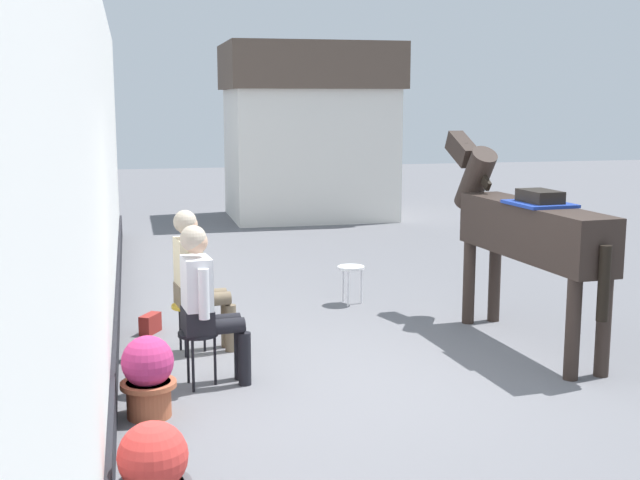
{
  "coord_description": "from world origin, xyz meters",
  "views": [
    {
      "loc": [
        -2.2,
        -6.65,
        2.42
      ],
      "look_at": [
        -0.4,
        1.2,
        1.05
      ],
      "focal_mm": 46.83,
      "sensor_mm": 36.0,
      "label": 1
    }
  ],
  "objects_px": {
    "satchel_bag": "(150,324)",
    "seated_visitor_far": "(195,274)",
    "flower_planter_middle": "(148,375)",
    "saddled_horse_center": "(525,229)",
    "spare_stool_white": "(351,271)",
    "flower_planter_near": "(153,474)",
    "seated_visitor_near": "(205,297)"
  },
  "relations": [
    {
      "from": "flower_planter_near",
      "to": "spare_stool_white",
      "type": "xyz_separation_m",
      "value": [
        2.45,
        4.85,
        0.07
      ]
    },
    {
      "from": "seated_visitor_far",
      "to": "flower_planter_near",
      "type": "relative_size",
      "value": 2.17
    },
    {
      "from": "seated_visitor_far",
      "to": "flower_planter_middle",
      "type": "xyz_separation_m",
      "value": [
        -0.49,
        -1.58,
        -0.44
      ]
    },
    {
      "from": "seated_visitor_far",
      "to": "flower_planter_near",
      "type": "xyz_separation_m",
      "value": [
        -0.51,
        -3.33,
        -0.44
      ]
    },
    {
      "from": "saddled_horse_center",
      "to": "flower_planter_near",
      "type": "xyz_separation_m",
      "value": [
        -3.69,
        -2.91,
        -0.82
      ]
    },
    {
      "from": "flower_planter_middle",
      "to": "spare_stool_white",
      "type": "distance_m",
      "value": 3.95
    },
    {
      "from": "saddled_horse_center",
      "to": "flower_planter_middle",
      "type": "distance_m",
      "value": 3.95
    },
    {
      "from": "flower_planter_near",
      "to": "spare_stool_white",
      "type": "bearing_deg",
      "value": 63.2
    },
    {
      "from": "flower_planter_middle",
      "to": "spare_stool_white",
      "type": "xyz_separation_m",
      "value": [
        2.44,
        3.1,
        0.07
      ]
    },
    {
      "from": "spare_stool_white",
      "to": "satchel_bag",
      "type": "distance_m",
      "value": 2.5
    },
    {
      "from": "saddled_horse_center",
      "to": "flower_planter_near",
      "type": "height_order",
      "value": "saddled_horse_center"
    },
    {
      "from": "seated_visitor_near",
      "to": "seated_visitor_far",
      "type": "distance_m",
      "value": 0.98
    },
    {
      "from": "satchel_bag",
      "to": "flower_planter_middle",
      "type": "bearing_deg",
      "value": -151.67
    },
    {
      "from": "satchel_bag",
      "to": "seated_visitor_far",
      "type": "bearing_deg",
      "value": -121.57
    },
    {
      "from": "flower_planter_near",
      "to": "satchel_bag",
      "type": "xyz_separation_m",
      "value": [
        0.09,
        4.11,
        -0.23
      ]
    },
    {
      "from": "spare_stool_white",
      "to": "seated_visitor_near",
      "type": "bearing_deg",
      "value": -127.87
    },
    {
      "from": "seated_visitor_far",
      "to": "seated_visitor_near",
      "type": "bearing_deg",
      "value": -89.85
    },
    {
      "from": "seated_visitor_far",
      "to": "satchel_bag",
      "type": "relative_size",
      "value": 4.96
    },
    {
      "from": "flower_planter_middle",
      "to": "saddled_horse_center",
      "type": "bearing_deg",
      "value": 17.51
    },
    {
      "from": "spare_stool_white",
      "to": "satchel_bag",
      "type": "height_order",
      "value": "spare_stool_white"
    },
    {
      "from": "seated_visitor_near",
      "to": "seated_visitor_far",
      "type": "relative_size",
      "value": 1.0
    },
    {
      "from": "seated_visitor_near",
      "to": "flower_planter_middle",
      "type": "bearing_deg",
      "value": -129.28
    },
    {
      "from": "seated_visitor_near",
      "to": "seated_visitor_far",
      "type": "bearing_deg",
      "value": 90.15
    },
    {
      "from": "seated_visitor_near",
      "to": "flower_planter_near",
      "type": "height_order",
      "value": "seated_visitor_near"
    },
    {
      "from": "flower_planter_middle",
      "to": "spare_stool_white",
      "type": "relative_size",
      "value": 1.39
    },
    {
      "from": "flower_planter_near",
      "to": "spare_stool_white",
      "type": "relative_size",
      "value": 1.39
    },
    {
      "from": "flower_planter_middle",
      "to": "satchel_bag",
      "type": "xyz_separation_m",
      "value": [
        0.07,
        2.36,
        -0.23
      ]
    },
    {
      "from": "seated_visitor_near",
      "to": "satchel_bag",
      "type": "xyz_separation_m",
      "value": [
        -0.42,
        1.76,
        -0.68
      ]
    },
    {
      "from": "flower_planter_near",
      "to": "flower_planter_middle",
      "type": "bearing_deg",
      "value": 89.57
    },
    {
      "from": "saddled_horse_center",
      "to": "spare_stool_white",
      "type": "distance_m",
      "value": 2.43
    },
    {
      "from": "seated_visitor_far",
      "to": "flower_planter_middle",
      "type": "height_order",
      "value": "seated_visitor_far"
    },
    {
      "from": "saddled_horse_center",
      "to": "flower_planter_middle",
      "type": "xyz_separation_m",
      "value": [
        -3.68,
        -1.16,
        -0.82
      ]
    }
  ]
}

